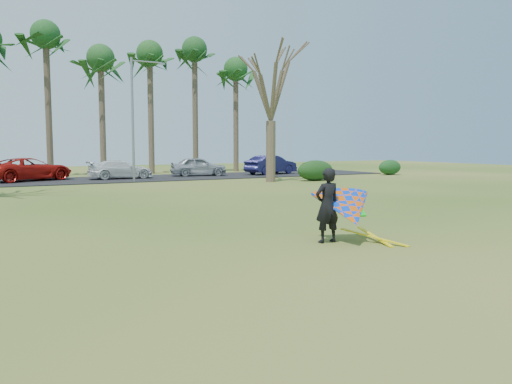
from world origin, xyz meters
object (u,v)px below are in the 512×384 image
car_3 (121,169)px  kite_flyer (345,208)px  car_5 (271,165)px  car_2 (29,169)px  streetlight (135,113)px  car_4 (199,166)px  bare_tree_right (271,81)px

car_3 → kite_flyer: kite_flyer is taller
car_5 → car_3: bearing=73.6°
car_2 → kite_flyer: bearing=166.1°
streetlight → kite_flyer: 22.92m
car_2 → car_5: (17.90, -1.27, 0.00)m
streetlight → car_2: size_ratio=1.46×
car_4 → streetlight: bearing=132.7°
car_4 → kite_flyer: bearing=176.8°
car_2 → bare_tree_right: bearing=-144.2°
car_4 → car_3: bearing=105.9°
car_4 → car_5: 6.07m
car_3 → car_5: bearing=-91.9°
streetlight → bare_tree_right: bearing=-27.0°
kite_flyer → streetlight: bearing=87.3°
streetlight → kite_flyer: (-1.08, -22.61, -3.61)m
bare_tree_right → car_3: 12.25m
car_4 → car_5: bearing=-86.5°
kite_flyer → car_5: bearing=62.9°
car_4 → car_5: car_5 is taller
bare_tree_right → car_3: bare_tree_right is taller
streetlight → car_2: 8.10m
streetlight → kite_flyer: size_ratio=3.35×
car_2 → car_3: car_2 is taller
car_2 → car_4: 11.90m
bare_tree_right → car_4: bare_tree_right is taller
car_4 → car_5: size_ratio=0.92×
car_2 → car_3: (5.79, -0.88, -0.11)m
car_5 → kite_flyer: kite_flyer is taller
car_5 → kite_flyer: 28.38m
car_3 → car_2: bearing=81.2°
streetlight → car_3: bearing=95.1°
bare_tree_right → car_5: 9.67m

